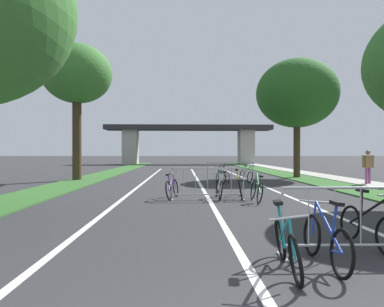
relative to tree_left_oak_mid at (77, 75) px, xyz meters
name	(u,v)px	position (x,y,z in m)	size (l,w,h in m)	color
grass_verge_left	(103,175)	(0.45, 4.25, -5.82)	(2.08, 52.55, 0.05)	#2D5B26
grass_verge_right	(285,175)	(12.97, 4.25, -5.82)	(2.08, 52.55, 0.05)	#2D5B26
sidewalk_path_right	(312,174)	(14.84, 4.25, -5.80)	(1.67, 52.55, 0.08)	#9E9B93
lane_stripe_center	(200,183)	(6.71, -2.05, -5.84)	(0.14, 30.40, 0.01)	silver
lane_stripe_right_lane	(257,183)	(9.58, -2.05, -5.84)	(0.14, 30.40, 0.01)	silver
lane_stripe_left_lane	(142,184)	(3.84, -2.05, -5.84)	(0.14, 30.40, 0.01)	silver
overpass_bridge	(189,137)	(6.71, 26.18, -2.22)	(21.85, 3.44, 5.15)	#2D2D30
tree_left_oak_mid	(77,75)	(0.00, 0.00, 0.00)	(3.85, 3.85, 7.56)	#3D2D1E
tree_right_cypress_far	(297,94)	(12.84, 1.56, -0.69)	(4.92, 4.92, 7.26)	#3D2D1E
crowd_barrier_nearest	(361,222)	(8.47, -14.09, -5.32)	(2.40, 0.46, 1.05)	#ADADB2
crowd_barrier_second	(208,184)	(6.66, -7.94, -5.32)	(2.40, 0.48, 1.05)	#ADADB2
crowd_barrier_third	(230,173)	(8.27, -1.80, -5.32)	(2.40, 0.46, 1.05)	#ADADB2
bicycle_purple_0	(172,188)	(5.48, -7.56, -5.49)	(0.48, 1.58, 0.92)	black
bicycle_teal_1	(221,177)	(7.75, -2.25, -5.49)	(0.51, 1.68, 0.94)	black
bicycle_green_2	(257,190)	(8.20, -8.30, -5.48)	(0.52, 1.64, 0.94)	black
bicycle_yellow_3	(240,186)	(7.80, -7.43, -5.46)	(0.46, 1.71, 1.01)	black
bicycle_white_5	(219,188)	(7.08, -7.58, -5.48)	(0.56, 1.69, 0.91)	black
bicycle_black_6	(368,226)	(8.87, -13.56, -5.49)	(0.43, 1.62, 0.93)	black
bicycle_silver_7	(246,175)	(9.16, -1.36, -5.49)	(0.70, 1.68, 0.94)	black
bicycle_orange_8	(223,175)	(7.99, -1.33, -5.48)	(0.69, 1.67, 0.89)	black
bicycle_blue_9	(326,240)	(7.78, -14.46, -5.49)	(0.50, 1.58, 0.92)	black
bicycle_teal_11	(286,245)	(7.18, -14.67, -5.50)	(0.50, 1.61, 0.90)	black
pedestrian_waiting	(368,164)	(14.68, -3.09, -4.83)	(0.59, 0.38, 1.67)	#994C8C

